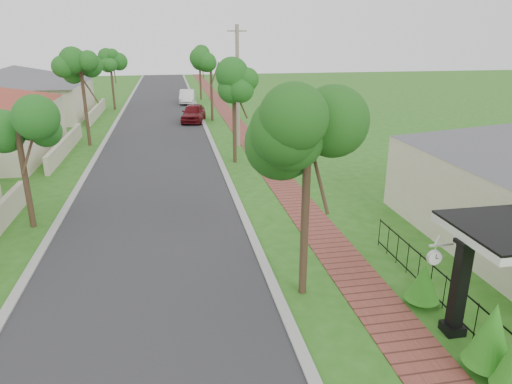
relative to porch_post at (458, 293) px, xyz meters
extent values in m
plane|color=#286016|center=(-4.55, 1.00, -1.12)|extent=(160.00, 160.00, 0.00)
cube|color=#28282B|center=(-7.55, 21.00, -1.12)|extent=(7.00, 120.00, 0.02)
cube|color=#9E9E99|center=(-3.90, 21.00, -1.12)|extent=(0.30, 120.00, 0.10)
cube|color=#9E9E99|center=(-11.20, 21.00, -1.12)|extent=(0.30, 120.00, 0.10)
cube|color=brown|center=(-1.30, 21.00, -1.12)|extent=(1.50, 120.00, 0.03)
cube|color=black|center=(0.00, 0.00, 0.14)|extent=(0.30, 0.30, 2.52)
cube|color=black|center=(0.00, 0.00, -1.00)|extent=(0.48, 0.48, 0.24)
cube|color=black|center=(0.00, 0.00, 1.34)|extent=(0.42, 0.42, 0.10)
cube|color=black|center=(0.35, 1.00, -0.17)|extent=(0.03, 8.00, 0.03)
cube|color=black|center=(0.35, 1.00, -0.97)|extent=(0.03, 8.00, 0.03)
cylinder|color=black|center=(0.35, -1.00, -0.62)|extent=(0.02, 0.02, 1.00)
cylinder|color=black|center=(0.35, -0.33, -0.62)|extent=(0.02, 0.02, 1.00)
cylinder|color=black|center=(0.35, 0.33, -0.62)|extent=(0.02, 0.02, 1.00)
cylinder|color=black|center=(0.35, 1.00, -0.62)|extent=(0.02, 0.02, 1.00)
cylinder|color=black|center=(0.35, 1.67, -0.62)|extent=(0.02, 0.02, 1.00)
cylinder|color=black|center=(0.35, 2.33, -0.62)|extent=(0.02, 0.02, 1.00)
cylinder|color=black|center=(0.35, 3.00, -0.62)|extent=(0.02, 0.02, 1.00)
cylinder|color=black|center=(0.35, 3.67, -0.62)|extent=(0.02, 0.02, 1.00)
cylinder|color=black|center=(0.35, 4.33, -0.62)|extent=(0.02, 0.02, 1.00)
cylinder|color=black|center=(0.35, 5.00, -0.62)|extent=(0.02, 0.02, 1.00)
cylinder|color=#382619|center=(-3.05, 17.00, 1.15)|extent=(0.22, 0.22, 4.55)
sphere|color=#154D14|center=(-3.05, 17.00, 3.56)|extent=(1.70, 1.70, 1.70)
cylinder|color=#382619|center=(-3.05, 31.00, 1.33)|extent=(0.22, 0.22, 4.90)
sphere|color=#154D14|center=(-3.05, 31.00, 3.92)|extent=(1.70, 1.70, 1.70)
cylinder|color=#382619|center=(-3.05, 45.00, 0.98)|extent=(0.22, 0.22, 4.20)
sphere|color=#154D14|center=(-3.05, 45.00, 3.20)|extent=(1.70, 1.70, 1.70)
cylinder|color=#382619|center=(-12.05, 9.00, 0.80)|extent=(0.22, 0.22, 3.85)
sphere|color=#154D14|center=(-12.05, 9.00, 2.84)|extent=(1.60, 1.60, 1.60)
cylinder|color=#382619|center=(-12.05, 23.00, 1.33)|extent=(0.22, 0.22, 4.90)
sphere|color=#154D14|center=(-12.05, 23.00, 3.92)|extent=(1.70, 1.70, 1.70)
cylinder|color=#382619|center=(-12.05, 39.00, 1.15)|extent=(0.22, 0.22, 4.55)
sphere|color=#154D14|center=(-12.05, 39.00, 3.56)|extent=(1.70, 1.70, 1.70)
sphere|color=#166F19|center=(-0.10, -1.39, -0.75)|extent=(0.81, 0.81, 0.81)
cone|color=#166F19|center=(-0.10, -1.39, -0.07)|extent=(0.92, 0.92, 1.36)
sphere|color=#166F19|center=(-0.10, 1.32, -0.86)|extent=(0.72, 0.72, 0.72)
cone|color=#166F19|center=(-0.10, 1.32, -0.39)|extent=(0.81, 0.81, 0.95)
cube|color=#BFB299|center=(-13.15, 21.00, -0.62)|extent=(0.25, 10.00, 1.00)
cube|color=beige|center=(-19.55, 35.00, 0.38)|extent=(11.00, 10.00, 3.00)
pyramid|color=#4C4C51|center=(-19.55, 35.00, 2.68)|extent=(15.56, 15.56, 1.60)
cube|color=#BFB299|center=(-13.15, 35.00, -0.62)|extent=(0.25, 10.00, 1.00)
imported|color=#5E0E13|center=(-4.68, 30.65, -0.38)|extent=(2.55, 4.63, 1.49)
imported|color=white|center=(-4.74, 41.95, -0.40)|extent=(1.86, 4.47, 1.44)
cylinder|color=#382619|center=(-3.14, 2.50, 1.16)|extent=(0.22, 0.22, 4.55)
sphere|color=#215A1A|center=(-3.14, 2.50, 3.56)|extent=(2.27, 2.27, 2.27)
cylinder|color=gray|center=(-2.25, 21.00, 2.71)|extent=(0.24, 0.24, 7.66)
cube|color=gray|center=(-2.25, 21.00, 6.14)|extent=(1.20, 0.08, 0.08)
cube|color=silver|center=(-0.36, 0.40, 1.13)|extent=(0.63, 0.05, 0.05)
cylinder|color=silver|center=(-0.50, 0.40, 0.98)|extent=(0.02, 0.02, 0.27)
cylinder|color=silver|center=(-0.50, 0.40, 0.80)|extent=(0.38, 0.10, 0.38)
cylinder|color=white|center=(-0.50, 0.34, 0.80)|extent=(0.33, 0.01, 0.33)
cylinder|color=white|center=(-0.50, 0.46, 0.80)|extent=(0.33, 0.01, 0.33)
cube|color=black|center=(-0.50, 0.33, 0.86)|extent=(0.02, 0.01, 0.13)
cube|color=black|center=(-0.46, 0.33, 0.80)|extent=(0.08, 0.01, 0.02)
camera|label=1|loc=(-6.56, -8.54, 5.88)|focal=32.00mm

